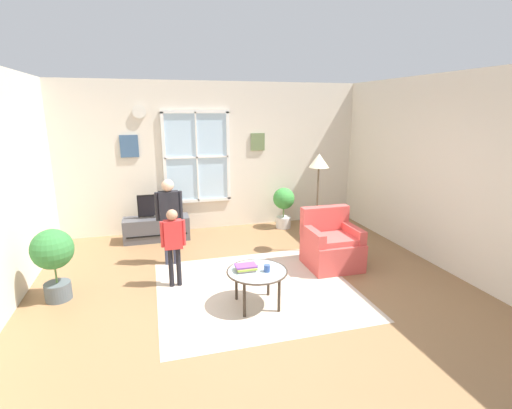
{
  "coord_description": "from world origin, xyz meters",
  "views": [
    {
      "loc": [
        -1.21,
        -4.25,
        2.34
      ],
      "look_at": [
        0.12,
        0.52,
        1.07
      ],
      "focal_mm": 26.37,
      "sensor_mm": 36.0,
      "label": 1
    }
  ],
  "objects_px": {
    "television": "(155,206)",
    "potted_plant_by_window": "(284,203)",
    "person_black_shirt": "(169,212)",
    "floor_lamp": "(319,170)",
    "coffee_table": "(257,273)",
    "remote_near_books": "(253,265)",
    "armchair": "(331,245)",
    "potted_plant_corner": "(53,256)",
    "person_red_shirt": "(173,239)",
    "tv_stand": "(157,229)",
    "cup": "(267,268)",
    "book_stack": "(246,267)"
  },
  "relations": [
    {
      "from": "television",
      "to": "potted_plant_corner",
      "type": "bearing_deg",
      "value": -122.57
    },
    {
      "from": "tv_stand",
      "to": "cup",
      "type": "distance_m",
      "value": 3.1
    },
    {
      "from": "armchair",
      "to": "potted_plant_corner",
      "type": "height_order",
      "value": "potted_plant_corner"
    },
    {
      "from": "person_red_shirt",
      "to": "potted_plant_corner",
      "type": "distance_m",
      "value": 1.45
    },
    {
      "from": "potted_plant_by_window",
      "to": "floor_lamp",
      "type": "relative_size",
      "value": 0.5
    },
    {
      "from": "tv_stand",
      "to": "potted_plant_by_window",
      "type": "distance_m",
      "value": 2.49
    },
    {
      "from": "potted_plant_corner",
      "to": "tv_stand",
      "type": "bearing_deg",
      "value": 57.46
    },
    {
      "from": "cup",
      "to": "armchair",
      "type": "bearing_deg",
      "value": 35.06
    },
    {
      "from": "television",
      "to": "potted_plant_by_window",
      "type": "height_order",
      "value": "television"
    },
    {
      "from": "armchair",
      "to": "person_red_shirt",
      "type": "relative_size",
      "value": 0.81
    },
    {
      "from": "person_red_shirt",
      "to": "floor_lamp",
      "type": "relative_size",
      "value": 0.65
    },
    {
      "from": "coffee_table",
      "to": "person_red_shirt",
      "type": "xyz_separation_m",
      "value": [
        -0.92,
        0.8,
        0.24
      ]
    },
    {
      "from": "person_black_shirt",
      "to": "floor_lamp",
      "type": "xyz_separation_m",
      "value": [
        2.36,
        -0.11,
        0.54
      ]
    },
    {
      "from": "remote_near_books",
      "to": "person_red_shirt",
      "type": "bearing_deg",
      "value": 144.39
    },
    {
      "from": "cup",
      "to": "remote_near_books",
      "type": "bearing_deg",
      "value": 119.72
    },
    {
      "from": "book_stack",
      "to": "potted_plant_by_window",
      "type": "height_order",
      "value": "potted_plant_by_window"
    },
    {
      "from": "remote_near_books",
      "to": "person_red_shirt",
      "type": "height_order",
      "value": "person_red_shirt"
    },
    {
      "from": "coffee_table",
      "to": "remote_near_books",
      "type": "relative_size",
      "value": 5.26
    },
    {
      "from": "television",
      "to": "remote_near_books",
      "type": "height_order",
      "value": "television"
    },
    {
      "from": "book_stack",
      "to": "person_black_shirt",
      "type": "xyz_separation_m",
      "value": [
        -0.8,
        1.53,
        0.34
      ]
    },
    {
      "from": "armchair",
      "to": "remote_near_books",
      "type": "height_order",
      "value": "armchair"
    },
    {
      "from": "floor_lamp",
      "to": "armchair",
      "type": "bearing_deg",
      "value": -92.66
    },
    {
      "from": "coffee_table",
      "to": "potted_plant_corner",
      "type": "relative_size",
      "value": 0.8
    },
    {
      "from": "tv_stand",
      "to": "potted_plant_by_window",
      "type": "height_order",
      "value": "potted_plant_by_window"
    },
    {
      "from": "armchair",
      "to": "cup",
      "type": "bearing_deg",
      "value": -144.94
    },
    {
      "from": "book_stack",
      "to": "remote_near_books",
      "type": "bearing_deg",
      "value": 42.29
    },
    {
      "from": "remote_near_books",
      "to": "potted_plant_corner",
      "type": "bearing_deg",
      "value": 164.11
    },
    {
      "from": "floor_lamp",
      "to": "person_black_shirt",
      "type": "bearing_deg",
      "value": 177.29
    },
    {
      "from": "remote_near_books",
      "to": "person_black_shirt",
      "type": "relative_size",
      "value": 0.11
    },
    {
      "from": "person_black_shirt",
      "to": "potted_plant_corner",
      "type": "xyz_separation_m",
      "value": [
        -1.44,
        -0.76,
        -0.25
      ]
    },
    {
      "from": "television",
      "to": "book_stack",
      "type": "xyz_separation_m",
      "value": [
        0.99,
        -2.73,
        -0.15
      ]
    },
    {
      "from": "person_red_shirt",
      "to": "potted_plant_by_window",
      "type": "xyz_separation_m",
      "value": [
        2.28,
        2.05,
        -0.17
      ]
    },
    {
      "from": "television",
      "to": "potted_plant_corner",
      "type": "xyz_separation_m",
      "value": [
        -1.25,
        -1.96,
        -0.06
      ]
    },
    {
      "from": "cup",
      "to": "potted_plant_by_window",
      "type": "xyz_separation_m",
      "value": [
        1.25,
        2.9,
        0.0
      ]
    },
    {
      "from": "cup",
      "to": "potted_plant_by_window",
      "type": "height_order",
      "value": "potted_plant_by_window"
    },
    {
      "from": "cup",
      "to": "remote_near_books",
      "type": "relative_size",
      "value": 0.6
    },
    {
      "from": "person_black_shirt",
      "to": "potted_plant_by_window",
      "type": "relative_size",
      "value": 1.63
    },
    {
      "from": "armchair",
      "to": "remote_near_books",
      "type": "relative_size",
      "value": 6.21
    },
    {
      "from": "coffee_table",
      "to": "cup",
      "type": "xyz_separation_m",
      "value": [
        0.11,
        -0.05,
        0.07
      ]
    },
    {
      "from": "person_black_shirt",
      "to": "floor_lamp",
      "type": "height_order",
      "value": "floor_lamp"
    },
    {
      "from": "coffee_table",
      "to": "floor_lamp",
      "type": "bearing_deg",
      "value": 45.59
    },
    {
      "from": "remote_near_books",
      "to": "person_red_shirt",
      "type": "xyz_separation_m",
      "value": [
        -0.91,
        0.65,
        0.2
      ]
    },
    {
      "from": "book_stack",
      "to": "floor_lamp",
      "type": "distance_m",
      "value": 2.29
    },
    {
      "from": "television",
      "to": "potted_plant_by_window",
      "type": "relative_size",
      "value": 0.75
    },
    {
      "from": "coffee_table",
      "to": "remote_near_books",
      "type": "height_order",
      "value": "remote_near_books"
    },
    {
      "from": "television",
      "to": "armchair",
      "type": "bearing_deg",
      "value": -37.26
    },
    {
      "from": "armchair",
      "to": "book_stack",
      "type": "xyz_separation_m",
      "value": [
        -1.53,
        -0.81,
        0.17
      ]
    },
    {
      "from": "armchair",
      "to": "cup",
      "type": "xyz_separation_m",
      "value": [
        -1.3,
        -0.91,
        0.17
      ]
    },
    {
      "from": "remote_near_books",
      "to": "person_black_shirt",
      "type": "xyz_separation_m",
      "value": [
        -0.91,
        1.43,
        0.36
      ]
    },
    {
      "from": "person_red_shirt",
      "to": "floor_lamp",
      "type": "height_order",
      "value": "floor_lamp"
    }
  ]
}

